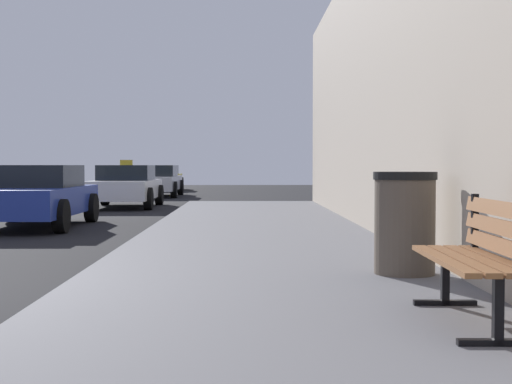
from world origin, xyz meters
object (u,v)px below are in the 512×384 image
bench (482,251)px  car_white (126,186)px  trash_bin (405,222)px  car_blue (35,196)px  car_yellow (161,177)px  car_silver (156,180)px

bench → car_white: size_ratio=0.38×
trash_bin → car_white: bearing=109.9°
car_blue → car_white: size_ratio=1.02×
car_yellow → trash_bin: bearing=101.3°
car_white → car_yellow: car_white is taller
car_white → car_silver: size_ratio=0.89×
car_white → car_yellow: bearing=-87.5°
car_white → car_silver: (-0.03, 7.68, 0.00)m
car_silver → car_yellow: same height
bench → car_blue: 11.48m
car_blue → car_silver: size_ratio=0.91×
bench → car_white: (-5.26, 16.77, -0.01)m
bench → car_blue: bearing=122.8°
trash_bin → car_silver: (-5.26, 22.13, -0.03)m
car_yellow → bench: bearing=100.5°
car_white → car_silver: car_white is taller
car_blue → car_yellow: (0.04, 22.08, 0.00)m
bench → car_white: 17.57m
trash_bin → car_white: size_ratio=0.26×
trash_bin → car_blue: car_blue is taller
trash_bin → car_blue: (-5.94, 7.49, -0.03)m
car_blue → car_yellow: same height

